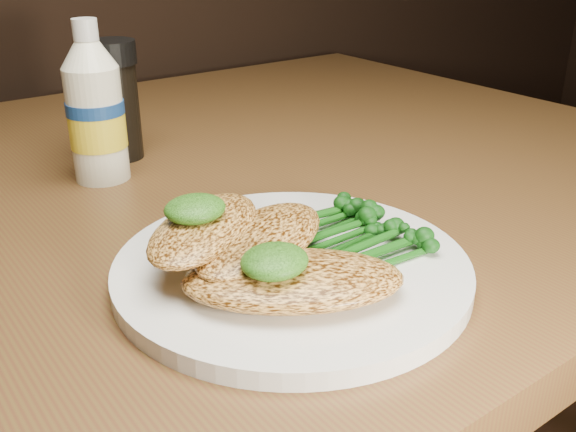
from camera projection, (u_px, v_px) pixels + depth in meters
plate at (292, 268)px, 0.45m from camera, size 0.25×0.25×0.01m
chicken_front at (293, 280)px, 0.40m from camera, size 0.16×0.14×0.02m
chicken_mid at (261, 239)px, 0.44m from camera, size 0.14×0.11×0.02m
chicken_back at (205, 228)px, 0.44m from camera, size 0.13×0.12×0.02m
pesto_front at (274, 261)px, 0.39m from camera, size 0.05×0.05×0.02m
pesto_back at (195, 209)px, 0.43m from camera, size 0.05×0.04×0.02m
broccolini_bundle at (336, 233)px, 0.47m from camera, size 0.13×0.10×0.02m
mayo_bottle at (94, 102)px, 0.60m from camera, size 0.06×0.06×0.15m
pepper_grinder at (116, 101)px, 0.66m from camera, size 0.07×0.07×0.12m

